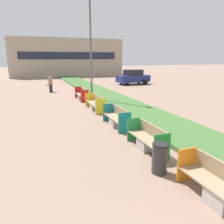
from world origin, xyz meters
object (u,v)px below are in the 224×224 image
Objects in this scene: bench_green_frame at (147,140)px; pedestrian_walking at (50,84)px; parked_car_distant at (133,77)px; bench_teal_frame at (117,119)px; bench_orange_frame at (223,191)px; litter_bin at (160,158)px; street_lamp_post at (91,39)px; bench_yellow_frame at (95,104)px; bench_red_frame at (82,95)px.

pedestrian_walking reaches higher than bench_green_frame.
pedestrian_walking is at bearing -170.97° from parked_car_distant.
bench_teal_frame is 1.40× the size of pedestrian_walking.
bench_orange_frame is 0.55× the size of parked_car_distant.
street_lamp_post reaches higher than litter_bin.
bench_teal_frame reaches higher than litter_bin.
bench_teal_frame is at bearing 90.02° from bench_orange_frame.
street_lamp_post is at bearing 86.40° from bench_green_frame.
bench_green_frame is 1.31× the size of pedestrian_walking.
bench_green_frame is 15.70m from pedestrian_walking.
bench_yellow_frame is at bearing 89.96° from bench_green_frame.
litter_bin is 17.25m from pedestrian_walking.
bench_green_frame is 0.24× the size of street_lamp_post.
pedestrian_walking is (-2.57, 5.83, -3.86)m from street_lamp_post.
bench_teal_frame is 7.49m from bench_red_frame.
bench_teal_frame is 0.26× the size of street_lamp_post.
bench_orange_frame is at bearing -84.11° from pedestrian_walking.
bench_red_frame is 11.90m from parked_car_distant.
bench_red_frame is at bearing 90.01° from bench_orange_frame.
bench_yellow_frame is 0.29× the size of street_lamp_post.
bench_green_frame is 2.25× the size of litter_bin.
pedestrian_walking is at bearing 113.76° from street_lamp_post.
bench_green_frame is 20.62m from parked_car_distant.
pedestrian_walking reaches higher than litter_bin.
bench_green_frame is 3.03m from bench_teal_frame.
bench_red_frame is at bearing 89.99° from bench_green_frame.
bench_red_frame is at bearing 90.04° from bench_yellow_frame.
bench_red_frame is at bearing -143.88° from parked_car_distant.
bench_teal_frame is 0.49× the size of parked_car_distant.
street_lamp_post is (1.12, 11.35, 4.19)m from litter_bin.
bench_green_frame is 0.46× the size of parked_car_distant.
bench_yellow_frame is 0.56× the size of parked_car_distant.
bench_green_frame is 0.94× the size of bench_teal_frame.
bench_orange_frame and bench_yellow_frame have the same top height.
litter_bin is (-0.52, 1.79, 0.08)m from bench_orange_frame.
pedestrian_walking is (-1.95, 15.58, 0.41)m from bench_green_frame.
litter_bin is 12.15m from street_lamp_post.
bench_green_frame is 10.66m from street_lamp_post.
street_lamp_post is at bearing -51.49° from bench_red_frame.
litter_bin is (-0.51, -4.63, 0.09)m from bench_teal_frame.
pedestrian_walking is at bearing 98.86° from bench_teal_frame.
street_lamp_post reaches higher than bench_green_frame.
parked_car_distant is at bearing 61.38° from bench_teal_frame.
bench_red_frame is (0.00, 10.51, 0.01)m from bench_green_frame.
bench_orange_frame and bench_green_frame have the same top height.
litter_bin is at bearing -93.53° from bench_yellow_frame.
bench_teal_frame is (-0.00, 6.43, -0.01)m from bench_orange_frame.
bench_yellow_frame is 1.09× the size of bench_red_frame.
bench_red_frame is (-0.00, 3.76, -0.01)m from bench_yellow_frame.
litter_bin is 0.58× the size of pedestrian_walking.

